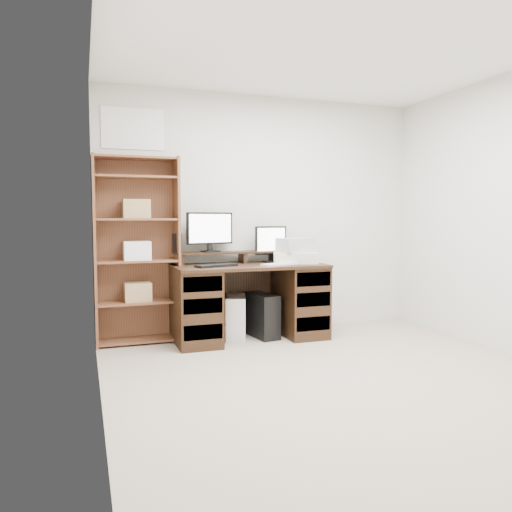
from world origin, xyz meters
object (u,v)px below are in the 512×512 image
monitor_small (271,243)px  monitor_wide (210,230)px  printer (295,257)px  bookshelf (137,249)px  desk (249,300)px  tower_black (262,315)px  tower_silver (236,317)px

monitor_small → monitor_wide: bearing=175.8°
monitor_small → printer: 0.31m
printer → bookshelf: 1.59m
monitor_small → bookshelf: bearing=176.4°
desk → bookshelf: bookshelf is taller
printer → desk: bearing=-160.0°
monitor_small → tower_black: monitor_small is taller
monitor_wide → monitor_small: monitor_wide is taller
bookshelf → monitor_wide: bearing=-0.9°
tower_silver → tower_black: (0.27, -0.04, 0.01)m
desk → printer: (0.50, 0.01, 0.42)m
monitor_wide → tower_black: size_ratio=1.07×
tower_silver → monitor_wide: bearing=165.3°
desk → printer: bearing=0.7°
monitor_small → printer: (0.20, -0.17, -0.15)m
desk → tower_black: size_ratio=3.22×
desk → tower_black: 0.23m
monitor_wide → monitor_small: bearing=-15.5°
monitor_small → printer: size_ratio=0.84×
printer → tower_silver: size_ratio=1.03×
monitor_small → tower_silver: bearing=-166.4°
desk → monitor_wide: 0.81m
monitor_wide → printer: monitor_wide is taller
tower_black → bookshelf: bearing=163.2°
desk → printer: printer is taller
monitor_small → bookshelf: (-1.37, 0.03, -0.04)m
monitor_wide → tower_silver: monitor_wide is taller
desk → tower_silver: bearing=154.2°
monitor_small → tower_black: 0.76m
printer → tower_silver: 0.86m
monitor_wide → printer: (0.85, -0.20, -0.29)m
monitor_wide → tower_silver: 0.92m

